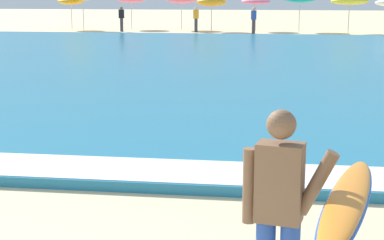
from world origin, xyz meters
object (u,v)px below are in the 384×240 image
beach_umbrella_4 (211,2)px  beachgoer_near_row_mid (196,18)px  beach_umbrella_7 (350,1)px  beach_umbrella_3 (181,0)px  beachgoer_near_row_left (122,18)px  beach_umbrella_0 (71,1)px  surfer_with_board (312,205)px  beach_umbrella_5 (256,1)px  beachgoer_near_row_right (254,19)px

beach_umbrella_4 → beachgoer_near_row_mid: (-0.87, -0.93, -0.99)m
beach_umbrella_4 → beach_umbrella_7: bearing=-5.3°
beach_umbrella_3 → beachgoer_near_row_left: size_ratio=1.45×
beach_umbrella_0 → beach_umbrella_4: beach_umbrella_0 is taller
surfer_with_board → beachgoer_near_row_left: bearing=106.5°
beach_umbrella_4 → beachgoer_near_row_left: 5.79m
surfer_with_board → beach_umbrella_5: (-1.71, 35.86, 0.85)m
beach_umbrella_3 → beach_umbrella_4: size_ratio=1.05×
beach_umbrella_3 → beachgoer_near_row_right: (4.91, -3.20, -1.12)m
beach_umbrella_7 → beachgoer_near_row_left: beach_umbrella_7 is taller
beachgoer_near_row_right → beach_umbrella_4: bearing=146.7°
beach_umbrella_3 → beach_umbrella_5: beach_umbrella_3 is taller
beach_umbrella_4 → beach_umbrella_7: size_ratio=0.96×
beachgoer_near_row_mid → beach_umbrella_5: bearing=24.9°
beach_umbrella_0 → beachgoer_near_row_mid: beach_umbrella_0 is taller
beachgoer_near_row_left → beachgoer_near_row_mid: size_ratio=1.00×
surfer_with_board → beach_umbrella_3: beach_umbrella_3 is taller
beachgoer_near_row_left → beach_umbrella_0: bearing=154.9°
beach_umbrella_0 → beach_umbrella_3: size_ratio=0.97×
beach_umbrella_7 → beachgoer_near_row_left: size_ratio=1.44×
beachgoer_near_row_mid → beach_umbrella_3: bearing=119.0°
beach_umbrella_0 → beach_umbrella_3: 7.36m
beachgoer_near_row_left → beach_umbrella_7: bearing=1.4°
beachgoer_near_row_left → beachgoer_near_row_right: same height
beachgoer_near_row_mid → beach_umbrella_0: bearing=169.4°
beach_umbrella_4 → beach_umbrella_5: (2.77, 0.76, 0.04)m
beach_umbrella_5 → beach_umbrella_7: bearing=-15.2°
beach_umbrella_3 → beachgoer_near_row_mid: bearing=-61.0°
beachgoer_near_row_left → beach_umbrella_4: bearing=11.5°
beach_umbrella_3 → beachgoer_near_row_right: beach_umbrella_3 is taller
beachgoer_near_row_left → beach_umbrella_3: bearing=36.2°
beach_umbrella_3 → beachgoer_near_row_left: bearing=-143.8°
beach_umbrella_7 → beachgoer_near_row_mid: beach_umbrella_7 is taller
beach_umbrella_7 → beachgoer_near_row_mid: (-9.33, -0.14, -1.08)m
beach_umbrella_4 → beachgoer_near_row_right: (2.76, -1.81, -0.99)m
beach_umbrella_0 → beachgoer_near_row_mid: 8.83m
beach_umbrella_7 → beachgoer_near_row_right: bearing=-169.8°
beach_umbrella_5 → beachgoer_near_row_mid: (-3.64, -1.69, -1.03)m
beach_umbrella_5 → beachgoer_near_row_right: bearing=-90.3°
beach_umbrella_3 → beach_umbrella_5: size_ratio=1.09×
beach_umbrella_4 → beachgoer_near_row_left: size_ratio=1.38×
beachgoer_near_row_right → beach_umbrella_5: bearing=89.7°
beach_umbrella_5 → beachgoer_near_row_right: (-0.02, -2.57, -1.03)m
beachgoer_near_row_left → beachgoer_near_row_right: size_ratio=1.00×
beachgoer_near_row_left → surfer_with_board: bearing=-73.5°
beach_umbrella_4 → beachgoer_near_row_left: bearing=-168.5°
beachgoer_near_row_left → beachgoer_near_row_mid: same height
beach_umbrella_3 → beach_umbrella_4: bearing=-32.8°
surfer_with_board → beach_umbrella_3: bearing=100.3°
beach_umbrella_5 → beachgoer_near_row_left: size_ratio=1.33×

